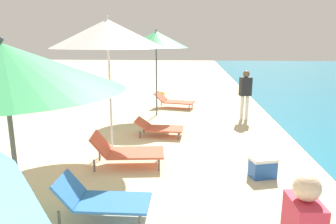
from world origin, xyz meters
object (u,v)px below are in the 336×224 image
Objects in this scene: lounger_second_shoreside at (101,199)px; person_walking_mid at (245,90)px; lounger_third_inland at (126,150)px; umbrella_third at (108,34)px; lounger_third_shoreside at (159,127)px; lounger_farthest_shoreside at (173,101)px; umbrella_farthest at (156,40)px; umbrella_second at (4,68)px; beach_ball at (162,94)px; cooler_box at (263,167)px.

person_walking_mid is at bearing 62.94° from lounger_second_shoreside.
lounger_third_inland is 5.15m from person_walking_mid.
person_walking_mid is at bearing 40.70° from umbrella_third.
lounger_third_shoreside is 3.63m from lounger_farthest_shoreside.
person_walking_mid is at bearing -7.13° from umbrella_farthest.
umbrella_second is 5.63m from lounger_third_shoreside.
umbrella_third is at bearing -91.96° from lounger_farthest_shoreside.
umbrella_third is 5.41m from lounger_farthest_shoreside.
umbrella_second is 1.62× the size of lounger_farthest_shoreside.
beach_ball is (0.48, 11.03, -2.16)m from umbrella_second.
umbrella_second is 1.98× the size of lounger_third_shoreside.
lounger_third_inland is at bearing -61.66° from umbrella_third.
person_walking_mid is (2.99, 6.09, 0.65)m from lounger_second_shoreside.
umbrella_second is at bearing -118.28° from lounger_second_shoreside.
umbrella_third is 1.06× the size of umbrella_farthest.
lounger_third_shoreside is 0.82× the size of person_walking_mid.
cooler_box is at bearing -71.85° from beach_ball.
umbrella_third is 2.62m from lounger_third_inland.
cooler_box is at bearing 159.52° from person_walking_mid.
umbrella_third is at bearing -94.31° from beach_ball.
beach_ball is at bearing 108.15° from cooler_box.
beach_ball is (0.52, 6.95, -2.55)m from umbrella_third.
umbrella_farthest is at bearing 118.05° from cooler_box.
umbrella_farthest reaches higher than umbrella_second.
person_walking_mid is at bearing 85.59° from cooler_box.
lounger_second_shoreside is 1.99m from lounger_third_inland.
lounger_farthest_shoreside is at bearing 108.81° from cooler_box.
umbrella_farthest is at bearing 66.80° from person_walking_mid.
beach_ball is at bearing 22.44° from person_walking_mid.
lounger_third_inland is 5.76m from lounger_farthest_shoreside.
lounger_second_shoreside is 0.83× the size of person_walking_mid.
cooler_box is (2.70, -0.35, -0.13)m from lounger_third_inland.
umbrella_third reaches higher than umbrella_farthest.
cooler_box is (3.25, -1.37, -2.48)m from umbrella_third.
umbrella_third is at bearing -101.14° from umbrella_farthest.
lounger_farthest_shoreside is (1.18, 4.71, -2.40)m from umbrella_third.
umbrella_third is 5.04m from person_walking_mid.
lounger_farthest_shoreside is at bearing 89.35° from lounger_third_shoreside.
lounger_third_shoreside is at bearing 46.98° from umbrella_third.
lounger_third_shoreside is 5.90m from beach_ball.
umbrella_third is at bearing 111.62° from lounger_third_inland.
lounger_third_shoreside is 0.82× the size of lounger_farthest_shoreside.
umbrella_second is 1.94× the size of lounger_second_shoreside.
lounger_third_inland reaches higher than lounger_farthest_shoreside.
lounger_third_inland is at bearing 172.56° from cooler_box.
cooler_box is at bearing -14.16° from lounger_third_inland.
lounger_third_shoreside reaches higher than beach_ball.
lounger_second_shoreside is at bearing -148.33° from cooler_box.
lounger_third_inland reaches higher than lounger_second_shoreside.
person_walking_mid is 4.54m from cooler_box.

